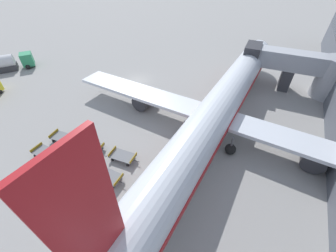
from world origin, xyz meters
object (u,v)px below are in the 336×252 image
(baggage_dolly_row_mid_a_col_b, at_px, (91,146))
(airplane, at_px, (220,107))
(fuel_tanker_primary, at_px, (6,64))
(baggage_dolly_row_near_col_c, at_px, (108,176))
(baggage_dolly_row_mid_a_col_c, at_px, (123,156))
(baggage_dolly_row_near_col_a, at_px, (45,153))
(baggage_dolly_row_near_col_b, at_px, (75,162))
(baggage_dolly_row_mid_a_col_a, at_px, (63,138))

(baggage_dolly_row_mid_a_col_b, bearing_deg, airplane, 43.44)
(fuel_tanker_primary, relative_size, baggage_dolly_row_near_col_c, 2.38)
(baggage_dolly_row_mid_a_col_b, height_order, baggage_dolly_row_mid_a_col_c, same)
(baggage_dolly_row_near_col_a, bearing_deg, baggage_dolly_row_mid_a_col_b, 41.04)
(baggage_dolly_row_near_col_a, distance_m, baggage_dolly_row_near_col_c, 8.57)
(airplane, distance_m, baggage_dolly_row_near_col_c, 15.31)
(fuel_tanker_primary, xyz_separation_m, baggage_dolly_row_near_col_a, (26.79, -11.29, -0.89))
(airplane, relative_size, baggage_dolly_row_mid_a_col_b, 12.86)
(baggage_dolly_row_near_col_a, bearing_deg, baggage_dolly_row_mid_a_col_c, 25.75)
(baggage_dolly_row_near_col_b, distance_m, baggage_dolly_row_mid_a_col_b, 2.66)
(airplane, height_order, baggage_dolly_row_mid_a_col_c, airplane)
(airplane, height_order, fuel_tanker_primary, airplane)
(airplane, relative_size, baggage_dolly_row_near_col_a, 13.02)
(baggage_dolly_row_mid_a_col_a, bearing_deg, fuel_tanker_primary, 162.04)
(baggage_dolly_row_mid_a_col_c, bearing_deg, baggage_dolly_row_mid_a_col_b, -172.09)
(baggage_dolly_row_mid_a_col_a, bearing_deg, airplane, 36.35)
(baggage_dolly_row_near_col_b, xyz_separation_m, baggage_dolly_row_mid_a_col_c, (4.05, 3.24, 0.00))
(fuel_tanker_primary, xyz_separation_m, baggage_dolly_row_mid_a_col_c, (34.90, -7.38, -0.89))
(fuel_tanker_primary, bearing_deg, baggage_dolly_row_near_col_c, -16.22)
(airplane, distance_m, baggage_dolly_row_near_col_b, 18.05)
(airplane, bearing_deg, baggage_dolly_row_mid_a_col_b, -136.56)
(fuel_tanker_primary, bearing_deg, baggage_dolly_row_near_col_b, -19.00)
(baggage_dolly_row_near_col_c, relative_size, baggage_dolly_row_mid_a_col_a, 0.99)
(baggage_dolly_row_mid_a_col_a, distance_m, baggage_dolly_row_mid_a_col_b, 4.20)
(baggage_dolly_row_mid_a_col_b, bearing_deg, baggage_dolly_row_near_col_a, -138.96)
(baggage_dolly_row_near_col_a, distance_m, baggage_dolly_row_mid_a_col_a, 2.74)
(airplane, xyz_separation_m, baggage_dolly_row_mid_a_col_c, (-7.36, -10.45, -2.87))
(baggage_dolly_row_near_col_b, bearing_deg, baggage_dolly_row_near_col_c, 4.57)
(baggage_dolly_row_near_col_c, xyz_separation_m, baggage_dolly_row_mid_a_col_a, (-8.85, 1.70, 0.00))
(fuel_tanker_primary, relative_size, baggage_dolly_row_near_col_b, 2.36)
(baggage_dolly_row_near_col_c, height_order, baggage_dolly_row_mid_a_col_a, same)
(fuel_tanker_primary, height_order, baggage_dolly_row_near_col_b, fuel_tanker_primary)
(baggage_dolly_row_near_col_b, height_order, baggage_dolly_row_mid_a_col_b, same)
(baggage_dolly_row_mid_a_col_a, relative_size, baggage_dolly_row_mid_a_col_c, 1.00)
(fuel_tanker_primary, distance_m, baggage_dolly_row_mid_a_col_b, 31.63)
(baggage_dolly_row_near_col_b, height_order, baggage_dolly_row_near_col_c, same)
(baggage_dolly_row_near_col_b, height_order, baggage_dolly_row_mid_a_col_c, same)
(baggage_dolly_row_near_col_a, relative_size, baggage_dolly_row_mid_a_col_b, 0.99)
(airplane, bearing_deg, baggage_dolly_row_mid_a_col_c, -125.17)
(fuel_tanker_primary, relative_size, baggage_dolly_row_mid_a_col_b, 2.35)
(baggage_dolly_row_near_col_c, relative_size, baggage_dolly_row_mid_a_col_b, 0.99)
(baggage_dolly_row_mid_a_col_c, bearing_deg, baggage_dolly_row_near_col_b, -141.31)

